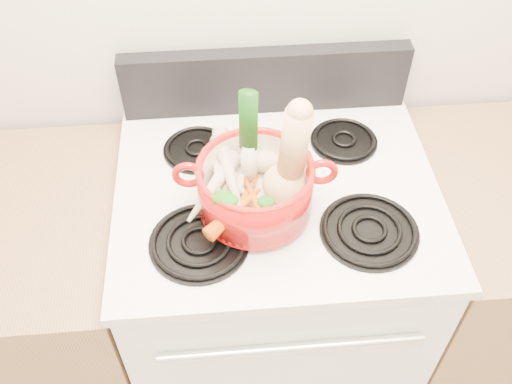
{
  "coord_description": "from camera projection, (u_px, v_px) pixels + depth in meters",
  "views": [
    {
      "loc": [
        -0.13,
        0.47,
        1.96
      ],
      "look_at": [
        -0.06,
        1.31,
        1.04
      ],
      "focal_mm": 40.0,
      "sensor_mm": 36.0,
      "label": 1
    }
  ],
  "objects": [
    {
      "name": "pot_handle_right",
      "position": [
        322.0,
        172.0,
        1.23
      ],
      "size": [
        0.07,
        0.02,
        0.07
      ],
      "primitive_type": "torus",
      "rotation": [
        1.57,
        0.0,
        -0.06
      ],
      "color": "#B2120F",
      "rests_on": "dutch_oven"
    },
    {
      "name": "dutch_oven",
      "position": [
        255.0,
        187.0,
        1.26
      ],
      "size": [
        0.27,
        0.27,
        0.13
      ],
      "primitive_type": "cylinder",
      "rotation": [
        0.0,
        0.0,
        -0.06
      ],
      "color": "#B2120F",
      "rests_on": "burner_front_left"
    },
    {
      "name": "parsnip_4",
      "position": [
        219.0,
        165.0,
        1.3
      ],
      "size": [
        0.06,
        0.21,
        0.06
      ],
      "primitive_type": "cone",
      "rotation": [
        1.66,
        0.0,
        -0.09
      ],
      "color": "beige",
      "rests_on": "dutch_oven"
    },
    {
      "name": "burner_back_right",
      "position": [
        344.0,
        140.0,
        1.48
      ],
      "size": [
        0.17,
        0.17,
        0.02
      ],
      "primitive_type": "cylinder",
      "color": "black",
      "rests_on": "cooktop"
    },
    {
      "name": "oven_handle",
      "position": [
        292.0,
        348.0,
        1.27
      ],
      "size": [
        0.6,
        0.02,
        0.02
      ],
      "primitive_type": "cylinder",
      "rotation": [
        0.0,
        1.57,
        0.0
      ],
      "color": "silver",
      "rests_on": "stove_body"
    },
    {
      "name": "ginger",
      "position": [
        264.0,
        161.0,
        1.34
      ],
      "size": [
        0.1,
        0.08,
        0.05
      ],
      "primitive_type": "ellipsoid",
      "rotation": [
        0.0,
        0.0,
        -0.14
      ],
      "color": "tan",
      "rests_on": "dutch_oven"
    },
    {
      "name": "stove_body",
      "position": [
        273.0,
        295.0,
        1.74
      ],
      "size": [
        0.76,
        0.65,
        0.92
      ],
      "primitive_type": "cube",
      "color": "white",
      "rests_on": "floor"
    },
    {
      "name": "carrot_2",
      "position": [
        254.0,
        199.0,
        1.25
      ],
      "size": [
        0.06,
        0.15,
        0.04
      ],
      "primitive_type": "cone",
      "rotation": [
        1.66,
        0.0,
        0.25
      ],
      "color": "#B94909",
      "rests_on": "dutch_oven"
    },
    {
      "name": "burner_front_left",
      "position": [
        199.0,
        241.0,
        1.25
      ],
      "size": [
        0.22,
        0.22,
        0.02
      ],
      "primitive_type": "cylinder",
      "color": "black",
      "rests_on": "cooktop"
    },
    {
      "name": "parsnip_3",
      "position": [
        213.0,
        186.0,
        1.26
      ],
      "size": [
        0.15,
        0.19,
        0.06
      ],
      "primitive_type": "cone",
      "rotation": [
        1.66,
        0.0,
        -0.6
      ],
      "color": "beige",
      "rests_on": "dutch_oven"
    },
    {
      "name": "carrot_0",
      "position": [
        243.0,
        202.0,
        1.26
      ],
      "size": [
        0.1,
        0.16,
        0.05
      ],
      "primitive_type": "cone",
      "rotation": [
        1.66,
        0.0,
        -0.48
      ],
      "color": "#BC5909",
      "rests_on": "dutch_oven"
    },
    {
      "name": "leek",
      "position": [
        249.0,
        140.0,
        1.23
      ],
      "size": [
        0.06,
        0.06,
        0.27
      ],
      "primitive_type": "cylinder",
      "rotation": [
        -0.04,
        0.0,
        -0.33
      ],
      "color": "beige",
      "rests_on": "dutch_oven"
    },
    {
      "name": "parsnip_1",
      "position": [
        227.0,
        182.0,
        1.29
      ],
      "size": [
        0.06,
        0.19,
        0.06
      ],
      "primitive_type": "cone",
      "rotation": [
        1.66,
        0.0,
        -0.12
      ],
      "color": "beige",
      "rests_on": "dutch_oven"
    },
    {
      "name": "cooktop",
      "position": [
        277.0,
        190.0,
        1.39
      ],
      "size": [
        0.78,
        0.67,
        0.03
      ],
      "primitive_type": "cube",
      "color": "silver",
      "rests_on": "stove_body"
    },
    {
      "name": "burner_back_left",
      "position": [
        197.0,
        148.0,
        1.45
      ],
      "size": [
        0.17,
        0.17,
        0.02
      ],
      "primitive_type": "cylinder",
      "color": "black",
      "rests_on": "cooktop"
    },
    {
      "name": "parsnip_0",
      "position": [
        238.0,
        187.0,
        1.28
      ],
      "size": [
        0.14,
        0.23,
        0.06
      ],
      "primitive_type": "cone",
      "rotation": [
        1.66,
        0.0,
        -0.45
      ],
      "color": "beige",
      "rests_on": "dutch_oven"
    },
    {
      "name": "squash",
      "position": [
        295.0,
        157.0,
        1.2
      ],
      "size": [
        0.14,
        0.13,
        0.26
      ],
      "primitive_type": null,
      "rotation": [
        0.0,
        0.07,
        -0.22
      ],
      "color": "tan",
      "rests_on": "dutch_oven"
    },
    {
      "name": "control_backsplash",
      "position": [
        265.0,
        81.0,
        1.51
      ],
      "size": [
        0.76,
        0.05,
        0.18
      ],
      "primitive_type": "cube",
      "color": "black",
      "rests_on": "cooktop"
    },
    {
      "name": "parsnip_5",
      "position": [
        230.0,
        176.0,
        1.26
      ],
      "size": [
        0.08,
        0.23,
        0.06
      ],
      "primitive_type": "cone",
      "rotation": [
        1.66,
        0.0,
        0.18
      ],
      "color": "beige",
      "rests_on": "dutch_oven"
    },
    {
      "name": "parsnip_2",
      "position": [
        232.0,
        171.0,
        1.3
      ],
      "size": [
        0.1,
        0.17,
        0.05
      ],
      "primitive_type": "cone",
      "rotation": [
        1.66,
        0.0,
        0.36
      ],
      "color": "beige",
      "rests_on": "dutch_oven"
    },
    {
      "name": "pot_handle_left",
      "position": [
        188.0,
        175.0,
        1.23
      ],
      "size": [
        0.07,
        0.02,
        0.07
      ],
      "primitive_type": "torus",
      "rotation": [
        1.57,
        0.0,
        -0.06
      ],
      "color": "#B2120F",
      "rests_on": "dutch_oven"
    },
    {
      "name": "burner_front_right",
      "position": [
        369.0,
        230.0,
        1.27
      ],
      "size": [
        0.22,
        0.22,
        0.02
      ],
      "primitive_type": "cylinder",
      "color": "black",
      "rests_on": "cooktop"
    },
    {
      "name": "carrot_1",
      "position": [
        235.0,
        213.0,
        1.22
      ],
      "size": [
        0.14,
        0.14,
        0.05
      ],
      "primitive_type": "cone",
      "rotation": [
        1.66,
        0.0,
        -0.81
      ],
      "color": "#DA580A",
      "rests_on": "dutch_oven"
    }
  ]
}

